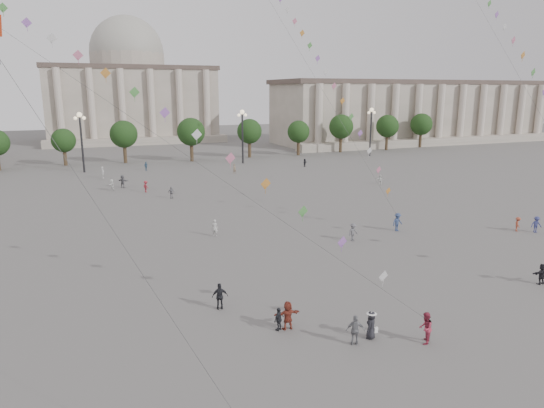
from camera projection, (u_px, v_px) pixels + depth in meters
name	position (u px, v px, depth m)	size (l,w,h in m)	color
ground	(377.00, 333.00, 29.17)	(360.00, 360.00, 0.00)	#555250
hall_east	(414.00, 112.00, 139.34)	(84.00, 26.22, 17.20)	gray
hall_central	(130.00, 91.00, 142.67)	(48.30, 34.30, 35.50)	gray
tree_row	(160.00, 136.00, 98.41)	(137.12, 5.12, 8.00)	#372B1B
lamp_post_mid_west	(81.00, 131.00, 85.29)	(2.00, 0.90, 10.65)	#262628
lamp_post_mid_east	(242.00, 127.00, 96.19)	(2.00, 0.90, 10.65)	#262628
lamp_post_far_east	(371.00, 123.00, 107.09)	(2.00, 0.90, 10.65)	#262628
person_crowd_0	(146.00, 166.00, 88.82)	(0.94, 0.39, 1.60)	#395E80
person_crowd_3	(542.00, 274.00, 36.44)	(1.49, 0.48, 1.61)	black
person_crowd_4	(112.00, 185.00, 70.94)	(1.57, 0.50, 1.69)	silver
person_crowd_6	(353.00, 232.00, 46.99)	(1.15, 0.66, 1.78)	#58585C
person_crowd_7	(380.00, 179.00, 75.61)	(1.42, 0.45, 1.53)	silver
person_crowd_8	(518.00, 224.00, 50.25)	(0.98, 0.56, 1.52)	#9F422B
person_crowd_9	(305.00, 163.00, 93.19)	(1.42, 0.45, 1.54)	black
person_crowd_10	(103.00, 172.00, 80.95)	(0.71, 0.46, 1.94)	beige
person_crowd_12	(123.00, 181.00, 72.94)	(1.80, 0.57, 1.94)	slate
person_crowd_13	(215.00, 228.00, 48.49)	(0.63, 0.42, 1.74)	#AFB0AB
person_crowd_14	(536.00, 224.00, 49.78)	(1.10, 0.63, 1.71)	navy
person_crowd_16	(171.00, 193.00, 65.73)	(0.94, 0.39, 1.60)	slate
person_crowd_17	(146.00, 186.00, 69.68)	(1.09, 0.62, 1.68)	maroon
person_crowd_19	(235.00, 169.00, 85.17)	(0.64, 0.42, 1.77)	#7B6955
tourist_1	(220.00, 296.00, 32.23)	(1.07, 0.44, 1.82)	black
tourist_2	(288.00, 315.00, 29.51)	(1.67, 0.53, 1.80)	maroon
tourist_3	(355.00, 330.00, 27.67)	(1.06, 0.44, 1.81)	slate
tourist_4	(279.00, 319.00, 29.39)	(0.86, 0.36, 1.48)	black
kite_flyer_0	(426.00, 328.00, 27.83)	(0.92, 0.72, 1.89)	#97293F
kite_flyer_1	(397.00, 222.00, 50.31)	(1.24, 0.71, 1.92)	navy
hat_person	(371.00, 324.00, 28.41)	(0.97, 0.95, 1.69)	black
kite_train_west	(5.00, 16.00, 38.10)	(41.79, 46.70, 72.65)	#3F3F3F
kite_train_mid	(277.00, 0.00, 60.91)	(10.67, 37.64, 58.94)	#3F3F3F
kite_train_east	(493.00, 15.00, 56.63)	(25.49, 51.82, 71.16)	#3F3F3F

